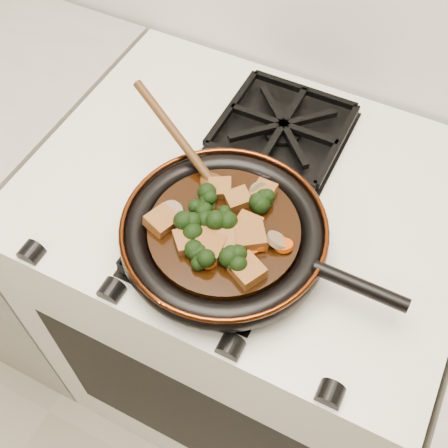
% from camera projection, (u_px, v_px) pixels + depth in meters
% --- Properties ---
extents(stove, '(0.76, 0.60, 0.90)m').
position_uv_depth(stove, '(243.00, 305.00, 1.34)').
color(stove, silver).
rests_on(stove, ground).
extents(burner_grate_front, '(0.23, 0.23, 0.03)m').
position_uv_depth(burner_grate_front, '(213.00, 243.00, 0.88)').
color(burner_grate_front, black).
rests_on(burner_grate_front, stove).
extents(burner_grate_back, '(0.23, 0.23, 0.03)m').
position_uv_depth(burner_grate_back, '(283.00, 128.00, 1.03)').
color(burner_grate_back, black).
rests_on(burner_grate_back, stove).
extents(skillet, '(0.45, 0.32, 0.05)m').
position_uv_depth(skillet, '(225.00, 234.00, 0.86)').
color(skillet, black).
rests_on(skillet, burner_grate_front).
extents(braising_sauce, '(0.23, 0.23, 0.02)m').
position_uv_depth(braising_sauce, '(224.00, 232.00, 0.85)').
color(braising_sauce, black).
rests_on(braising_sauce, skillet).
extents(tofu_cube_0, '(0.04, 0.04, 0.02)m').
position_uv_depth(tofu_cube_0, '(202.00, 236.00, 0.83)').
color(tofu_cube_0, brown).
rests_on(tofu_cube_0, braising_sauce).
extents(tofu_cube_1, '(0.04, 0.04, 0.02)m').
position_uv_depth(tofu_cube_1, '(248.00, 225.00, 0.84)').
color(tofu_cube_1, brown).
rests_on(tofu_cube_1, braising_sauce).
extents(tofu_cube_2, '(0.06, 0.06, 0.02)m').
position_uv_depth(tofu_cube_2, '(247.00, 271.00, 0.79)').
color(tofu_cube_2, brown).
rests_on(tofu_cube_2, braising_sauce).
extents(tofu_cube_3, '(0.05, 0.05, 0.03)m').
position_uv_depth(tofu_cube_3, '(220.00, 189.00, 0.88)').
color(tofu_cube_3, brown).
rests_on(tofu_cube_3, braising_sauce).
extents(tofu_cube_4, '(0.05, 0.05, 0.03)m').
position_uv_depth(tofu_cube_4, '(162.00, 221.00, 0.84)').
color(tofu_cube_4, brown).
rests_on(tofu_cube_4, braising_sauce).
extents(tofu_cube_5, '(0.06, 0.06, 0.02)m').
position_uv_depth(tofu_cube_5, '(189.00, 240.00, 0.82)').
color(tofu_cube_5, brown).
rests_on(tofu_cube_5, braising_sauce).
extents(tofu_cube_6, '(0.04, 0.04, 0.02)m').
position_uv_depth(tofu_cube_6, '(264.00, 192.00, 0.88)').
color(tofu_cube_6, brown).
rests_on(tofu_cube_6, braising_sauce).
extents(tofu_cube_7, '(0.06, 0.06, 0.03)m').
position_uv_depth(tofu_cube_7, '(250.00, 238.00, 0.83)').
color(tofu_cube_7, brown).
rests_on(tofu_cube_7, braising_sauce).
extents(tofu_cube_8, '(0.05, 0.05, 0.02)m').
position_uv_depth(tofu_cube_8, '(234.00, 238.00, 0.83)').
color(tofu_cube_8, brown).
rests_on(tofu_cube_8, braising_sauce).
extents(tofu_cube_9, '(0.05, 0.05, 0.03)m').
position_uv_depth(tofu_cube_9, '(209.00, 248.00, 0.82)').
color(tofu_cube_9, brown).
rests_on(tofu_cube_9, braising_sauce).
extents(tofu_cube_10, '(0.05, 0.05, 0.02)m').
position_uv_depth(tofu_cube_10, '(238.00, 200.00, 0.87)').
color(tofu_cube_10, brown).
rests_on(tofu_cube_10, braising_sauce).
extents(tofu_cube_11, '(0.04, 0.05, 0.02)m').
position_uv_depth(tofu_cube_11, '(227.00, 239.00, 0.83)').
color(tofu_cube_11, brown).
rests_on(tofu_cube_11, braising_sauce).
extents(broccoli_floret_0, '(0.07, 0.07, 0.06)m').
position_uv_depth(broccoli_floret_0, '(198.00, 259.00, 0.81)').
color(broccoli_floret_0, black).
rests_on(broccoli_floret_0, braising_sauce).
extents(broccoli_floret_1, '(0.07, 0.08, 0.06)m').
position_uv_depth(broccoli_floret_1, '(224.00, 220.00, 0.84)').
color(broccoli_floret_1, black).
rests_on(broccoli_floret_1, braising_sauce).
extents(broccoli_floret_2, '(0.08, 0.09, 0.06)m').
position_uv_depth(broccoli_floret_2, '(190.00, 231.00, 0.83)').
color(broccoli_floret_2, black).
rests_on(broccoli_floret_2, braising_sauce).
extents(broccoli_floret_3, '(0.08, 0.08, 0.06)m').
position_uv_depth(broccoli_floret_3, '(211.00, 202.00, 0.86)').
color(broccoli_floret_3, black).
rests_on(broccoli_floret_3, braising_sauce).
extents(broccoli_floret_4, '(0.07, 0.07, 0.06)m').
position_uv_depth(broccoli_floret_4, '(233.00, 257.00, 0.80)').
color(broccoli_floret_4, black).
rests_on(broccoli_floret_4, braising_sauce).
extents(broccoli_floret_5, '(0.08, 0.08, 0.05)m').
position_uv_depth(broccoli_floret_5, '(268.00, 201.00, 0.86)').
color(broccoli_floret_5, black).
rests_on(broccoli_floret_5, braising_sauce).
extents(broccoli_floret_6, '(0.09, 0.09, 0.07)m').
position_uv_depth(broccoli_floret_6, '(201.00, 212.00, 0.85)').
color(broccoli_floret_6, black).
rests_on(broccoli_floret_6, braising_sauce).
extents(carrot_coin_0, '(0.03, 0.03, 0.01)m').
position_uv_depth(carrot_coin_0, '(256.00, 241.00, 0.83)').
color(carrot_coin_0, '#C23E05').
rests_on(carrot_coin_0, braising_sauce).
extents(carrot_coin_1, '(0.03, 0.03, 0.01)m').
position_uv_depth(carrot_coin_1, '(251.00, 245.00, 0.82)').
color(carrot_coin_1, '#C23E05').
rests_on(carrot_coin_1, braising_sauce).
extents(carrot_coin_2, '(0.03, 0.03, 0.02)m').
position_uv_depth(carrot_coin_2, '(259.00, 243.00, 0.83)').
color(carrot_coin_2, '#C23E05').
rests_on(carrot_coin_2, braising_sauce).
extents(carrot_coin_3, '(0.03, 0.03, 0.01)m').
position_uv_depth(carrot_coin_3, '(236.00, 198.00, 0.87)').
color(carrot_coin_3, '#C23E05').
rests_on(carrot_coin_3, braising_sauce).
extents(carrot_coin_4, '(0.03, 0.03, 0.02)m').
position_uv_depth(carrot_coin_4, '(284.00, 246.00, 0.82)').
color(carrot_coin_4, '#C23E05').
rests_on(carrot_coin_4, braising_sauce).
extents(carrot_coin_5, '(0.03, 0.03, 0.01)m').
position_uv_depth(carrot_coin_5, '(208.00, 260.00, 0.81)').
color(carrot_coin_5, '#C23E05').
rests_on(carrot_coin_5, braising_sauce).
extents(mushroom_slice_0, '(0.05, 0.05, 0.03)m').
position_uv_depth(mushroom_slice_0, '(278.00, 241.00, 0.83)').
color(mushroom_slice_0, '#776345').
rests_on(mushroom_slice_0, braising_sauce).
extents(mushroom_slice_1, '(0.04, 0.04, 0.02)m').
position_uv_depth(mushroom_slice_1, '(172.00, 212.00, 0.85)').
color(mushroom_slice_1, '#776345').
rests_on(mushroom_slice_1, braising_sauce).
extents(mushroom_slice_2, '(0.03, 0.03, 0.02)m').
position_uv_depth(mushroom_slice_2, '(245.00, 271.00, 0.80)').
color(mushroom_slice_2, '#776345').
rests_on(mushroom_slice_2, braising_sauce).
extents(mushroom_slice_3, '(0.04, 0.04, 0.03)m').
position_uv_depth(mushroom_slice_3, '(260.00, 193.00, 0.88)').
color(mushroom_slice_3, '#776345').
rests_on(mushroom_slice_3, braising_sauce).
extents(wooden_spoon, '(0.14, 0.08, 0.21)m').
position_uv_depth(wooden_spoon, '(193.00, 157.00, 0.90)').
color(wooden_spoon, '#46290F').
rests_on(wooden_spoon, braising_sauce).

